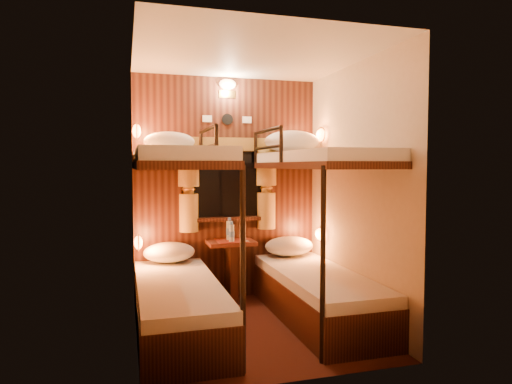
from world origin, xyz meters
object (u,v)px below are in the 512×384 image
object	(u,v)px
bunk_left	(178,269)
bottle_left	(229,230)
table	(231,263)
bunk_right	(317,260)
bottle_right	(232,233)

from	to	relation	value
bunk_left	bottle_left	bearing A→B (deg)	52.67
bunk_left	bottle_left	size ratio (longest dim) A/B	7.82
bottle_left	bunk_left	bearing A→B (deg)	-127.33
table	bunk_right	bearing A→B (deg)	-50.33
bunk_left	bottle_right	bearing A→B (deg)	48.39
bunk_right	bottle_right	bearing A→B (deg)	132.42
bottle_left	bunk_right	bearing A→B (deg)	-52.36
bunk_right	table	world-z (taller)	bunk_right
bunk_left	table	bearing A→B (deg)	50.33
bunk_left	bunk_right	distance (m)	1.30
bunk_left	bottle_right	xyz separation A→B (m)	(0.64, 0.72, 0.18)
table	bottle_left	xyz separation A→B (m)	(-0.00, 0.06, 0.34)
bunk_right	table	distance (m)	1.02
bunk_right	bottle_left	bearing A→B (deg)	127.64
bunk_left	bottle_right	world-z (taller)	bunk_left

